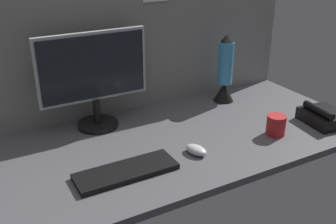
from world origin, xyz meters
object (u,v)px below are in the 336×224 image
(monitor, at_px, (94,75))
(desk_phone, at_px, (324,116))
(mouse, at_px, (196,150))
(lava_lamp, at_px, (225,74))
(mug_red_plastic, at_px, (276,125))
(keyboard, at_px, (126,171))

(monitor, bearing_deg, desk_phone, -27.32)
(mouse, relative_size, lava_lamp, 0.28)
(mug_red_plastic, xyz_separation_m, lava_lamp, (0.03, 0.42, 0.10))
(monitor, relative_size, lava_lamp, 1.39)
(monitor, bearing_deg, keyboard, -95.83)
(mouse, bearing_deg, mug_red_plastic, -19.96)
(mouse, relative_size, mug_red_plastic, 1.10)
(keyboard, bearing_deg, desk_phone, -2.75)
(desk_phone, bearing_deg, monitor, 152.68)
(keyboard, xyz_separation_m, lava_lamp, (0.71, 0.39, 0.13))
(monitor, height_order, desk_phone, monitor)
(monitor, xyz_separation_m, mouse, (0.25, -0.42, -0.22))
(monitor, height_order, mouse, monitor)
(monitor, relative_size, desk_phone, 2.30)
(monitor, distance_m, mug_red_plastic, 0.81)
(lava_lamp, bearing_deg, desk_phone, -61.37)
(monitor, xyz_separation_m, desk_phone, (0.91, -0.47, -0.21))
(monitor, height_order, mug_red_plastic, monitor)
(keyboard, height_order, mouse, mouse)
(keyboard, bearing_deg, lava_lamp, 28.73)
(monitor, height_order, keyboard, monitor)
(desk_phone, bearing_deg, mug_red_plastic, 175.80)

